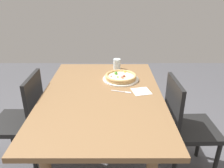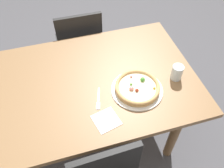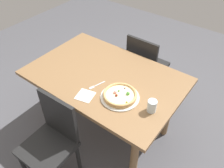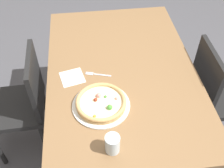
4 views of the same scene
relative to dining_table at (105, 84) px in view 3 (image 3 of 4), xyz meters
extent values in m
plane|color=#4C4C51|center=(0.00, 0.00, -0.66)|extent=(6.00, 6.00, 0.00)
cube|color=olive|center=(0.00, 0.00, 0.09)|extent=(1.44, 0.95, 0.03)
cylinder|color=olive|center=(-0.57, -0.32, -0.29)|extent=(0.07, 0.07, 0.73)
cylinder|color=olive|center=(0.57, -0.32, -0.29)|extent=(0.07, 0.07, 0.73)
cylinder|color=olive|center=(-0.57, 0.32, -0.29)|extent=(0.07, 0.07, 0.73)
cylinder|color=olive|center=(0.57, 0.32, -0.29)|extent=(0.07, 0.07, 0.73)
cylinder|color=black|center=(0.11, -0.93, -0.44)|extent=(0.04, 0.04, 0.43)
cylinder|color=black|center=(-0.23, -0.92, -0.44)|extent=(0.04, 0.04, 0.43)
cylinder|color=black|center=(0.11, -0.59, -0.44)|extent=(0.04, 0.04, 0.43)
cylinder|color=black|center=(-0.23, -0.58, -0.44)|extent=(0.04, 0.04, 0.43)
cube|color=black|center=(-0.06, -0.76, -0.21)|extent=(0.40, 0.40, 0.04)
cube|color=black|center=(-0.06, -0.57, 0.02)|extent=(0.38, 0.03, 0.42)
cylinder|color=black|center=(0.19, 0.93, -0.44)|extent=(0.04, 0.04, 0.43)
cylinder|color=black|center=(-0.14, 0.58, -0.44)|extent=(0.04, 0.04, 0.43)
cylinder|color=black|center=(0.20, 0.59, -0.44)|extent=(0.04, 0.04, 0.43)
cube|color=black|center=(0.03, 0.76, -0.21)|extent=(0.41, 0.41, 0.04)
cube|color=black|center=(0.04, 0.57, 0.02)|extent=(0.38, 0.04, 0.42)
cylinder|color=silver|center=(-0.29, 0.16, 0.11)|extent=(0.33, 0.33, 0.01)
cylinder|color=tan|center=(-0.29, 0.16, 0.12)|extent=(0.28, 0.28, 0.02)
cylinder|color=beige|center=(-0.29, 0.16, 0.14)|extent=(0.25, 0.25, 0.01)
torus|color=tan|center=(-0.29, 0.16, 0.14)|extent=(0.29, 0.29, 0.02)
sphere|color=maroon|center=(-0.27, 0.19, 0.15)|extent=(0.02, 0.02, 0.02)
sphere|color=#4C9E38|center=(-0.34, 0.12, 0.15)|extent=(0.03, 0.03, 0.03)
sphere|color=gold|center=(-0.38, 0.20, 0.14)|extent=(0.02, 0.02, 0.02)
sphere|color=#E58C7F|center=(-0.28, 0.07, 0.14)|extent=(0.02, 0.02, 0.02)
sphere|color=#4C9E38|center=(-0.25, 0.13, 0.14)|extent=(0.02, 0.02, 0.02)
sphere|color=#E58C7F|center=(-0.24, 0.17, 0.15)|extent=(0.03, 0.03, 0.03)
cube|color=silver|center=(-0.04, 0.13, 0.11)|extent=(0.04, 0.11, 0.00)
cube|color=silver|center=(-0.02, 0.21, 0.11)|extent=(0.04, 0.05, 0.00)
cylinder|color=silver|center=(-0.57, 0.13, 0.16)|extent=(0.07, 0.07, 0.11)
cube|color=white|center=(-0.04, 0.32, 0.11)|extent=(0.17, 0.17, 0.00)
camera|label=1|loc=(1.58, 0.08, 0.90)|focal=35.46mm
camera|label=2|loc=(0.14, 1.03, 1.30)|focal=38.37mm
camera|label=3|loc=(-1.07, 1.31, 1.47)|focal=37.27mm
camera|label=4|loc=(-1.25, 0.22, 1.29)|focal=43.07mm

